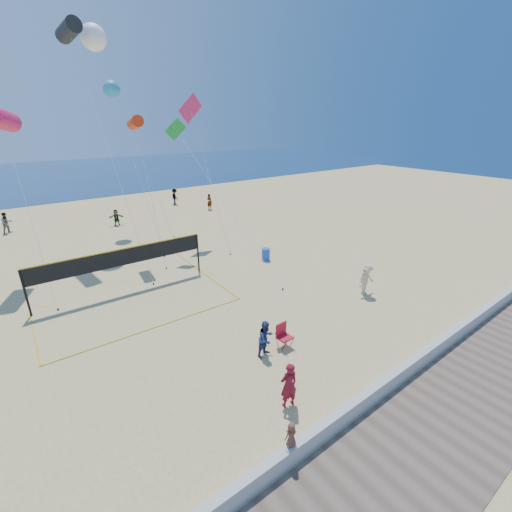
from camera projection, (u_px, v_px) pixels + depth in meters
ground at (264, 380)px, 12.60m from camera, size 120.00×120.00×0.00m
ocean at (42, 176)px, 58.70m from camera, size 140.00×50.00×0.03m
seawall at (326, 428)px, 10.26m from camera, size 32.00×0.30×0.60m
boardwalk at (383, 488)px, 8.88m from camera, size 32.00×3.60×0.03m
woman at (289, 385)px, 11.18m from camera, size 0.68×0.51×1.68m
toddler at (291, 435)px, 9.25m from camera, size 0.39×0.26×0.77m
bystander_a at (266, 338)px, 13.67m from camera, size 0.85×0.72×1.55m
bystander_b at (366, 279)px, 18.50m from camera, size 1.15×0.67×1.76m
far_person_1 at (116, 217)px, 30.83m from camera, size 1.40×0.74×1.45m
far_person_2 at (209, 202)px, 36.19m from camera, size 0.63×0.73×1.69m
far_person_3 at (7, 223)px, 28.66m from camera, size 1.05×0.95×1.76m
far_person_4 at (175, 197)px, 38.57m from camera, size 0.69×1.15×1.73m
camp_chair at (283, 334)px, 14.27m from camera, size 0.60×0.73×1.18m
trash_barrel at (266, 254)px, 23.24m from camera, size 0.67×0.67×0.83m
volleyball_net at (122, 262)px, 18.57m from camera, size 9.49×9.34×2.49m
kite_0 at (1, 119)px, 18.11m from camera, size 2.02×7.23×9.66m
kite_1 at (69, 30)px, 20.63m from camera, size 1.25×9.55×14.58m
kite_2 at (135, 123)px, 20.94m from camera, size 0.89×3.80×9.20m
kite_4 at (183, 141)px, 22.02m from camera, size 2.18×9.61×9.05m
kite_5 at (192, 114)px, 24.44m from camera, size 2.10×5.19×10.72m
kite_6 at (93, 37)px, 22.47m from camera, size 2.13×6.87×14.78m
kite_7 at (112, 89)px, 26.76m from camera, size 2.50×6.01×11.80m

